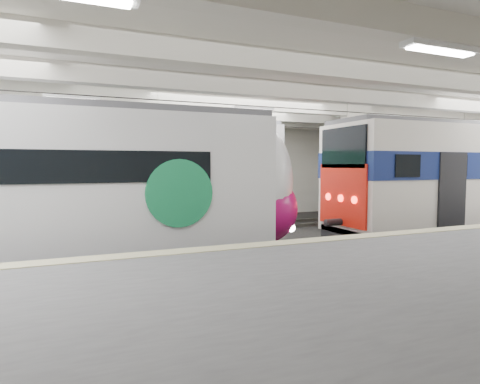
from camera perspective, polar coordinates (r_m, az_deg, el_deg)
name	(u,v)px	position (r m, az deg, el deg)	size (l,w,h in m)	color
station_hall	(309,152)	(11.29, 9.73, 5.58)	(36.00, 24.00, 5.75)	black
modern_emu	(82,192)	(11.30, -21.60, -0.02)	(13.75, 2.84, 4.44)	silver
older_rer	(479,178)	(18.95, 30.87, 1.66)	(13.62, 3.01, 4.49)	beige
far_train	(96,175)	(16.80, -19.80, 2.27)	(15.41, 3.47, 4.84)	silver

